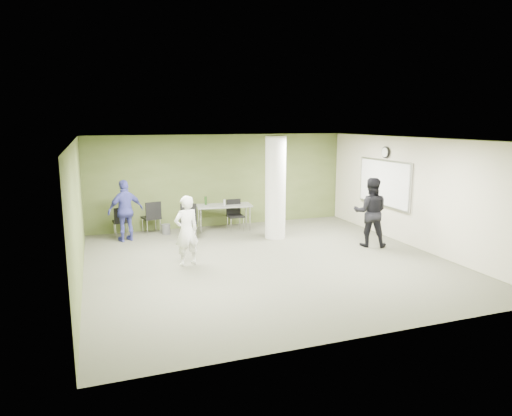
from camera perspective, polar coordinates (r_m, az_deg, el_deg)
name	(u,v)px	position (r m, az deg, el deg)	size (l,w,h in m)	color
floor	(267,261)	(10.60, 1.42, -6.70)	(8.00, 8.00, 0.00)	#4D4B3C
ceiling	(268,139)	(10.12, 1.49, 8.60)	(8.00, 8.00, 0.00)	white
wall_back	(221,181)	(14.03, -4.43, 3.44)	(8.00, 0.02, 2.80)	#4A5729
wall_left	(78,214)	(9.61, -21.40, -0.67)	(0.02, 8.00, 2.80)	#4A5729
wall_right_cream	(414,193)	(12.27, 19.18, 1.82)	(0.02, 8.00, 2.80)	beige
column	(275,188)	(12.47, 2.45, 2.54)	(0.56, 0.56, 2.80)	silver
whiteboard	(384,183)	(13.16, 15.69, 3.02)	(0.05, 2.30, 1.30)	silver
wall_clock	(385,152)	(13.08, 15.88, 6.72)	(0.06, 0.32, 0.32)	black
folding_table	(224,207)	(13.47, -4.08, 0.18)	(1.67, 0.87, 1.01)	gray
wastebasket	(166,229)	(13.32, -11.19, -2.62)	(0.25, 0.25, 0.29)	#4C4C4C
chair_back_left	(121,219)	(13.30, -16.51, -1.37)	(0.45, 0.45, 0.84)	black
chair_back_right	(152,215)	(13.33, -12.86, -0.86)	(0.57, 0.57, 0.95)	black
chair_table_left	(189,218)	(12.73, -8.43, -1.29)	(0.56, 0.56, 0.94)	black
chair_table_right	(235,212)	(13.47, -2.69, -0.56)	(0.47, 0.47, 0.92)	black
woman_white	(186,231)	(10.26, -8.69, -2.82)	(0.58, 0.38, 1.58)	white
man_black	(370,212)	(12.05, 14.12, -0.52)	(0.87, 0.68, 1.78)	black
man_blue	(126,211)	(12.70, -15.99, -0.32)	(0.97, 0.41, 1.66)	#3E419C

